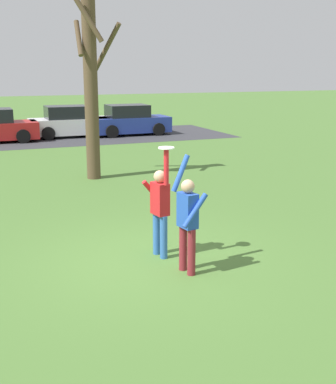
{
  "coord_description": "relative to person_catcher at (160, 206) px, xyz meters",
  "views": [
    {
      "loc": [
        -2.96,
        -8.24,
        3.45
      ],
      "look_at": [
        0.32,
        -0.05,
        1.28
      ],
      "focal_mm": 47.24,
      "sensor_mm": 36.0,
      "label": 1
    }
  ],
  "objects": [
    {
      "name": "bare_tree_tall",
      "position": [
        0.51,
        7.31,
        2.02
      ],
      "size": [
        1.68,
        1.68,
        5.72
      ],
      "color": "brown",
      "rests_on": "ground_plane"
    },
    {
      "name": "frisbee_disc",
      "position": [
        0.04,
        -0.22,
        1.11
      ],
      "size": [
        0.28,
        0.28,
        0.02
      ],
      "primitive_type": "cylinder",
      "color": "white",
      "rests_on": "person_catcher"
    },
    {
      "name": "person_catcher",
      "position": [
        0.0,
        0.0,
        0.0
      ],
      "size": [
        0.49,
        0.57,
        2.08
      ],
      "rotation": [
        0.0,
        0.0,
        -1.4
      ],
      "color": "#3366B7",
      "rests_on": "ground_plane"
    },
    {
      "name": "parked_car_white",
      "position": [
        1.77,
        17.79,
        -0.25
      ],
      "size": [
        4.1,
        2.05,
        1.59
      ],
      "rotation": [
        0.0,
        0.0,
        0.0
      ],
      "color": "white",
      "rests_on": "ground_plane"
    },
    {
      "name": "parked_car_blue",
      "position": [
        4.91,
        17.4,
        -0.25
      ],
      "size": [
        4.1,
        2.05,
        1.59
      ],
      "rotation": [
        0.0,
        0.0,
        0.0
      ],
      "color": "#233893",
      "rests_on": "ground_plane"
    },
    {
      "name": "person_defender",
      "position": [
        0.15,
        -0.91,
        -0.0
      ],
      "size": [
        0.5,
        0.6,
        2.04
      ],
      "rotation": [
        0.0,
        0.0,
        1.74
      ],
      "color": "maroon",
      "rests_on": "ground_plane"
    },
    {
      "name": "ground_plane",
      "position": [
        -0.24,
        -0.16,
        -0.98
      ],
      "size": [
        120.0,
        120.0,
        0.0
      ],
      "primitive_type": "plane",
      "color": "#4C7533"
    }
  ]
}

